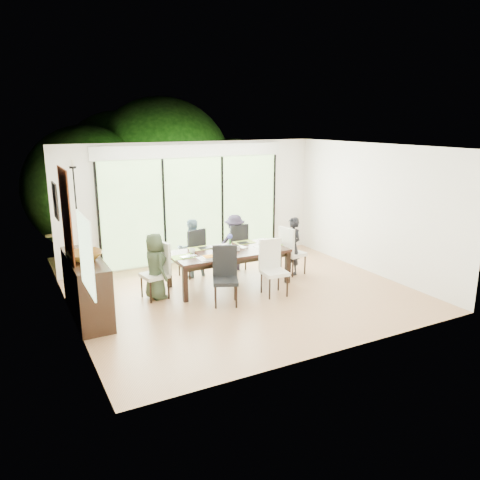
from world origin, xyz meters
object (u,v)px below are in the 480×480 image
chair_left_end (154,271)px  chair_near_left (225,276)px  person_far_right (235,242)px  laptop (190,257)px  table_top (229,252)px  vase (230,247)px  cup_b (238,249)px  chair_right_end (293,250)px  person_left_end (155,266)px  person_right_end (293,246)px  bowl (85,256)px  cup_c (262,242)px  person_far_left (191,248)px  chair_far_left (191,252)px  chair_near_right (274,268)px  sideboard (87,287)px  cup_a (192,251)px  chair_far_right (234,246)px

chair_left_end → chair_near_left: 1.33m
person_far_right → laptop: bearing=48.3°
chair_left_end → chair_near_left: same height
table_top → vase: vase is taller
chair_left_end → cup_b: (1.65, -0.10, 0.23)m
chair_right_end → person_left_end: 2.98m
chair_right_end → person_right_end: 0.09m
table_top → bowl: bowl is taller
person_right_end → vase: bearing=-93.7°
chair_left_end → cup_c: size_ratio=8.87×
person_far_left → chair_near_left: bearing=84.3°
table_top → chair_right_end: size_ratio=2.18×
person_far_right → cup_b: (-0.40, -0.93, 0.14)m
chair_far_left → chair_near_right: 1.96m
chair_near_left → cup_b: chair_near_left is taller
table_top → sideboard: size_ratio=1.26×
bowl → chair_near_left: bearing=-12.6°
laptop → sideboard: bearing=177.0°
chair_near_right → vase: size_ratio=9.17×
chair_far_left → sideboard: chair_far_left is taller
person_far_right → person_left_end: bearing=37.0°
cup_c → bowl: 3.57m
laptop → chair_near_right: bearing=-37.9°
chair_left_end → cup_a: size_ratio=8.87×
chair_far_right → sideboard: 3.47m
person_right_end → sideboard: 4.22m
person_left_end → chair_far_left: bearing=-58.6°
chair_far_right → person_left_end: size_ratio=0.85×
chair_far_right → chair_near_left: bearing=54.8°
chair_left_end → chair_near_right: bearing=57.0°
cup_a → bowl: 2.12m
chair_far_right → cup_c: 0.82m
person_far_left → cup_a: bearing=65.8°
chair_left_end → chair_near_left: (1.00, -0.87, 0.00)m
chair_near_right → bowl: size_ratio=1.95×
chair_far_left → laptop: size_ratio=3.33×
laptop → cup_a: cup_a is taller
chair_left_end → person_far_left: 1.34m
chair_near_left → sideboard: 2.31m
chair_left_end → cup_a: (0.80, 0.15, 0.23)m
chair_right_end → cup_c: (-0.70, 0.10, 0.23)m
table_top → cup_a: size_ratio=19.35×
chair_far_right → laptop: 1.70m
chair_right_end → person_right_end: bearing=79.5°
chair_near_right → laptop: size_ratio=3.33×
chair_far_right → cup_c: size_ratio=8.87×
person_far_right → person_right_end: bearing=153.0°
chair_far_right → sideboard: bearing=15.1°
person_far_left → laptop: (-0.40, -0.93, 0.11)m
chair_left_end → cup_c: 2.31m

